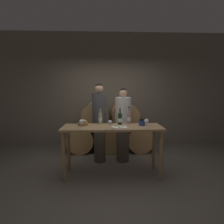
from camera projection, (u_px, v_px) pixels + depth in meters
ground_plane at (112, 175)px, 3.33m from camera, size 10.00×10.00×0.00m
stone_wall_back at (109, 90)px, 5.11m from camera, size 10.00×0.12×3.20m
barrel_stack at (110, 128)px, 4.69m from camera, size 2.21×0.88×1.29m
tasting_table at (112, 134)px, 3.23m from camera, size 1.83×0.57×0.94m
person_left at (99, 122)px, 3.84m from camera, size 0.31×0.31×1.75m
person_right at (123, 125)px, 3.87m from camera, size 0.34×0.34×1.65m
wine_bottle_red at (120, 119)px, 3.32m from camera, size 0.08×0.08×0.33m
wine_bottle_white at (100, 118)px, 3.42m from camera, size 0.08×0.08×0.34m
wine_bottle_rose at (129, 118)px, 3.44m from camera, size 0.08×0.08×0.34m
blue_crock at (142, 122)px, 3.26m from camera, size 0.12×0.12×0.11m
bread_basket at (83, 123)px, 3.28m from camera, size 0.18×0.18×0.11m
cheese_plate at (119, 127)px, 3.11m from camera, size 0.28×0.28×0.04m
wine_glass_far_left at (81, 122)px, 3.02m from camera, size 0.08×0.08×0.16m
wine_glass_left at (110, 123)px, 2.97m from camera, size 0.08×0.08×0.16m
wine_glass_center at (146, 121)px, 3.09m from camera, size 0.08×0.08×0.16m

